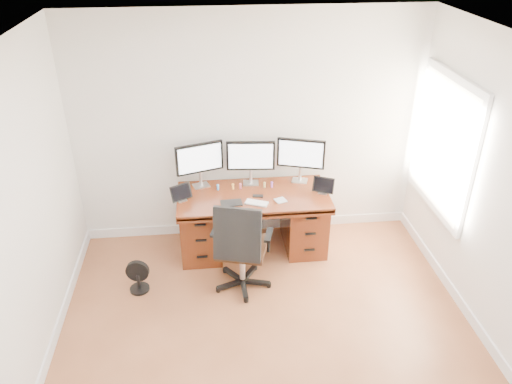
{
  "coord_description": "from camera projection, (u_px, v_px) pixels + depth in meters",
  "views": [
    {
      "loc": [
        -0.49,
        -3.05,
        3.51
      ],
      "look_at": [
        0.0,
        1.5,
        0.95
      ],
      "focal_mm": 35.0,
      "sensor_mm": 36.0,
      "label": 1
    }
  ],
  "objects": [
    {
      "name": "desk",
      "position": [
        253.0,
        219.0,
        5.8
      ],
      "size": [
        1.7,
        0.8,
        0.75
      ],
      "color": "#5A2612",
      "rests_on": "ground"
    },
    {
      "name": "figurine_yellow",
      "position": [
        265.0,
        184.0,
        5.72
      ],
      "size": [
        0.03,
        0.03,
        0.07
      ],
      "color": "#D6C171",
      "rests_on": "desk"
    },
    {
      "name": "figurine_pink",
      "position": [
        240.0,
        186.0,
        5.7
      ],
      "size": [
        0.03,
        0.03,
        0.07
      ],
      "color": "#ED6689",
      "rests_on": "desk"
    },
    {
      "name": "figurine_blue",
      "position": [
        218.0,
        187.0,
        5.67
      ],
      "size": [
        0.03,
        0.03,
        0.07
      ],
      "color": "#478DE4",
      "rests_on": "desk"
    },
    {
      "name": "back_wall",
      "position": [
        249.0,
        130.0,
        5.7
      ],
      "size": [
        4.0,
        0.1,
        2.7
      ],
      "primitive_type": "cube",
      "color": "white",
      "rests_on": "ground"
    },
    {
      "name": "phone",
      "position": [
        258.0,
        196.0,
        5.56
      ],
      "size": [
        0.12,
        0.08,
        0.01
      ],
      "primitive_type": "cube",
      "rotation": [
        0.0,
        0.0,
        -0.17
      ],
      "color": "black",
      "rests_on": "desk"
    },
    {
      "name": "monitor_right",
      "position": [
        301.0,
        155.0,
        5.72
      ],
      "size": [
        0.53,
        0.2,
        0.53
      ],
      "rotation": [
        0.0,
        0.0,
        -0.31
      ],
      "color": "silver",
      "rests_on": "desk"
    },
    {
      "name": "figurine_purple",
      "position": [
        272.0,
        184.0,
        5.73
      ],
      "size": [
        0.03,
        0.03,
        0.07
      ],
      "color": "#AC54D5",
      "rests_on": "desk"
    },
    {
      "name": "office_chair",
      "position": [
        241.0,
        261.0,
        5.18
      ],
      "size": [
        0.7,
        0.7,
        1.08
      ],
      "rotation": [
        0.0,
        0.0,
        -0.27
      ],
      "color": "black",
      "rests_on": "ground"
    },
    {
      "name": "monitor_center",
      "position": [
        251.0,
        157.0,
        5.67
      ],
      "size": [
        0.55,
        0.16,
        0.53
      ],
      "rotation": [
        0.0,
        0.0,
        -0.09
      ],
      "color": "silver",
      "rests_on": "desk"
    },
    {
      "name": "monitor_left",
      "position": [
        200.0,
        160.0,
        5.61
      ],
      "size": [
        0.53,
        0.2,
        0.53
      ],
      "rotation": [
        0.0,
        0.0,
        0.31
      ],
      "color": "silver",
      "rests_on": "desk"
    },
    {
      "name": "ground",
      "position": [
        274.0,
        368.0,
        4.4
      ],
      "size": [
        4.5,
        4.5,
        0.0
      ],
      "primitive_type": "plane",
      "color": "#915838",
      "rests_on": "ground"
    },
    {
      "name": "tablet_right",
      "position": [
        324.0,
        186.0,
        5.59
      ],
      "size": [
        0.25,
        0.16,
        0.19
      ],
      "rotation": [
        0.0,
        0.0,
        -0.43
      ],
      "color": "silver",
      "rests_on": "desk"
    },
    {
      "name": "figurine_orange",
      "position": [
        233.0,
        186.0,
        5.69
      ],
      "size": [
        0.03,
        0.03,
        0.07
      ],
      "color": "#F6AC41",
      "rests_on": "desk"
    },
    {
      "name": "keyboard",
      "position": [
        257.0,
        203.0,
        5.42
      ],
      "size": [
        0.27,
        0.2,
        0.01
      ],
      "primitive_type": "cube",
      "rotation": [
        0.0,
        0.0,
        -0.41
      ],
      "color": "white",
      "rests_on": "desk"
    },
    {
      "name": "trackpad",
      "position": [
        281.0,
        200.0,
        5.48
      ],
      "size": [
        0.15,
        0.15,
        0.01
      ],
      "primitive_type": "cube",
      "rotation": [
        0.0,
        0.0,
        0.34
      ],
      "color": "silver",
      "rests_on": "desk"
    },
    {
      "name": "tablet_left",
      "position": [
        181.0,
        194.0,
        5.44
      ],
      "size": [
        0.24,
        0.18,
        0.19
      ],
      "rotation": [
        0.0,
        0.0,
        0.51
      ],
      "color": "silver",
      "rests_on": "desk"
    },
    {
      "name": "floor_fan",
      "position": [
        138.0,
        277.0,
        5.24
      ],
      "size": [
        0.25,
        0.21,
        0.36
      ],
      "rotation": [
        0.0,
        0.0,
        -0.13
      ],
      "color": "black",
      "rests_on": "ground"
    },
    {
      "name": "drawing_tablet",
      "position": [
        231.0,
        203.0,
        5.43
      ],
      "size": [
        0.24,
        0.16,
        0.01
      ],
      "primitive_type": "cube",
      "rotation": [
        0.0,
        0.0,
        0.05
      ],
      "color": "black",
      "rests_on": "desk"
    }
  ]
}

